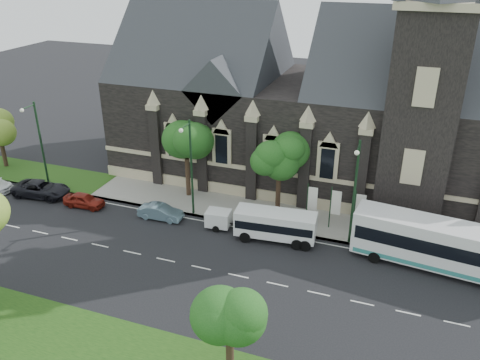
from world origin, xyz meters
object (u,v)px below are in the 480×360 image
at_px(sedan, 161,212).
at_px(box_trailer, 218,218).
at_px(tree_park_east, 234,318).
at_px(car_far_black, 41,189).
at_px(tree_walk_left, 189,140).
at_px(banner_flag_center, 334,205).
at_px(street_lamp_mid, 190,164).
at_px(street_lamp_far, 39,141).
at_px(tree_walk_right, 283,152).
at_px(tree_walk_far, 0,127).
at_px(banner_flag_right, 358,209).
at_px(street_lamp_near, 355,188).
at_px(shuttle_bus, 276,224).
at_px(car_far_red, 84,200).
at_px(banner_flag_left, 311,201).
at_px(tour_coach, 443,246).

bearing_deg(sedan, box_trailer, -89.17).
relative_size(tree_park_east, sedan, 1.56).
distance_m(box_trailer, car_far_black, 18.45).
xyz_separation_m(tree_walk_left, banner_flag_center, (14.08, -1.70, -3.35)).
bearing_deg(car_far_black, street_lamp_mid, -90.90).
relative_size(street_lamp_far, car_far_black, 1.63).
bearing_deg(tree_walk_right, tree_walk_far, -179.01).
relative_size(banner_flag_right, sedan, 0.99).
xyz_separation_m(tree_walk_far, sedan, (21.40, -4.54, -3.95)).
relative_size(tree_park_east, street_lamp_near, 0.70).
relative_size(banner_flag_center, shuttle_bus, 0.59).
xyz_separation_m(tree_walk_right, street_lamp_near, (6.79, -3.62, -0.71)).
distance_m(street_lamp_near, street_lamp_mid, 14.00).
bearing_deg(tree_walk_left, shuttle_bus, -26.40).
xyz_separation_m(tree_park_east, street_lamp_mid, (-10.18, 16.42, 0.49)).
bearing_deg(car_far_red, banner_flag_right, -84.32).
bearing_deg(tree_walk_far, tree_walk_right, 0.99).
bearing_deg(sedan, tree_walk_left, -9.58).
xyz_separation_m(street_lamp_near, car_far_black, (-29.45, -1.47, -4.34)).
distance_m(street_lamp_near, sedan, 17.08).
xyz_separation_m(tree_walk_right, banner_flag_left, (3.08, -1.71, -3.43)).
bearing_deg(tour_coach, tree_walk_far, -178.73).
bearing_deg(tour_coach, box_trailer, -173.27).
bearing_deg(tree_walk_left, sedan, -97.03).
height_order(tree_park_east, car_far_black, tree_park_east).
distance_m(tree_walk_far, car_far_red, 15.00).
xyz_separation_m(street_lamp_mid, shuttle_bus, (8.16, -1.33, -3.63)).
bearing_deg(car_far_black, banner_flag_center, -89.39).
height_order(banner_flag_center, car_far_red, banner_flag_center).
xyz_separation_m(tree_walk_far, banner_flag_right, (38.11, -1.18, -2.24)).
distance_m(tree_walk_right, car_far_red, 19.00).
bearing_deg(banner_flag_right, tree_walk_left, 173.96).
xyz_separation_m(tree_park_east, tree_walk_right, (-2.96, 20.04, 1.20)).
xyz_separation_m(tree_walk_left, tour_coach, (22.72, -4.72, -3.67)).
xyz_separation_m(banner_flag_right, shuttle_bus, (-6.12, -3.24, -0.90)).
xyz_separation_m(shuttle_bus, car_far_black, (-23.61, -0.13, -0.71)).
relative_size(street_lamp_far, car_far_red, 2.31).
bearing_deg(street_lamp_near, shuttle_bus, -167.12).
xyz_separation_m(street_lamp_far, box_trailer, (19.00, -1.14, -4.21)).
bearing_deg(street_lamp_near, banner_flag_center, 131.93).
bearing_deg(shuttle_bus, banner_flag_center, 33.10).
distance_m(banner_flag_center, shuttle_bus, 5.32).
bearing_deg(street_lamp_mid, box_trailer, -20.81).
bearing_deg(banner_flag_left, tree_walk_left, 171.98).
bearing_deg(shuttle_bus, car_far_black, 175.24).
distance_m(tree_walk_far, car_far_black, 10.28).
relative_size(banner_flag_center, car_far_red, 1.02).
xyz_separation_m(tree_park_east, car_far_black, (-25.62, 14.95, -3.85)).
height_order(banner_flag_right, box_trailer, banner_flag_right).
bearing_deg(banner_flag_center, street_lamp_mid, -171.18).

